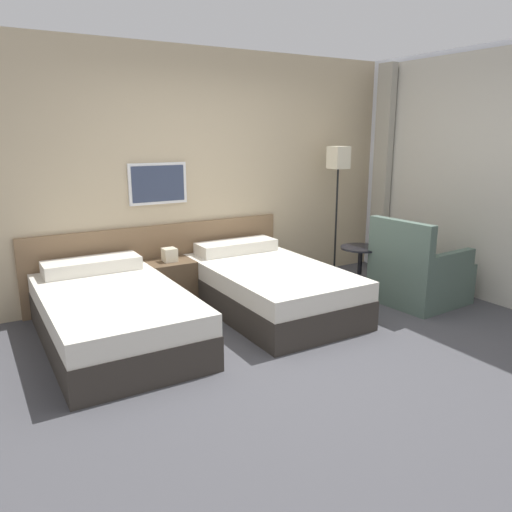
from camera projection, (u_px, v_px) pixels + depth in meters
The scene contains 8 objects.
ground_plane at pixel (298, 347), 4.30m from camera, with size 16.00×16.00×0.00m, color #47474C.
wall_headboard at pixel (198, 179), 5.60m from camera, with size 10.00×0.10×2.70m.
bed_near_door at pixel (114, 315), 4.36m from camera, with size 1.14×1.94×0.60m.
bed_near_window at pixel (269, 287), 5.16m from camera, with size 1.14×1.94×0.60m.
nightstand at pixel (171, 282), 5.36m from camera, with size 0.48×0.40×0.61m.
floor_lamp at pixel (338, 171), 6.07m from camera, with size 0.24×0.24×1.64m.
side_table at pixel (360, 261), 5.62m from camera, with size 0.45×0.45×0.56m.
armchair at pixel (418, 276), 5.39m from camera, with size 0.90×0.83×0.94m.
Camera 1 is at (-2.34, -3.25, 1.81)m, focal length 35.00 mm.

